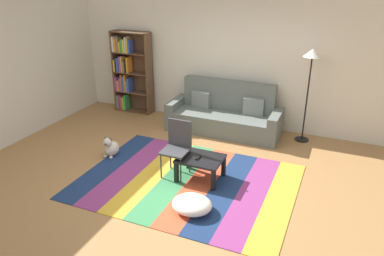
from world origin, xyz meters
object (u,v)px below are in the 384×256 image
coffee_table (200,161)px  pouf (192,204)px  bookshelf (128,72)px  tv_remote (198,157)px  folding_chair (177,143)px  standing_lamp (311,65)px  dog (111,148)px  couch (225,115)px

coffee_table → pouf: (0.22, -0.84, -0.20)m
bookshelf → tv_remote: bookshelf is taller
bookshelf → folding_chair: 3.19m
pouf → standing_lamp: standing_lamp is taller
bookshelf → dog: (0.92, -2.13, -0.76)m
pouf → dog: (-1.96, 0.96, 0.05)m
dog → folding_chair: size_ratio=0.44×
tv_remote → folding_chair: folding_chair is taller
tv_remote → dog: bearing=175.9°
couch → tv_remote: (0.24, -1.99, 0.05)m
pouf → dog: size_ratio=1.40×
coffee_table → pouf: size_ratio=1.23×
couch → standing_lamp: standing_lamp is taller
coffee_table → tv_remote: (-0.03, -0.03, 0.08)m
couch → coffee_table: (0.26, -1.96, -0.02)m
couch → coffee_table: 1.98m
standing_lamp → couch: bearing=-174.2°
couch → bookshelf: size_ratio=1.24×
coffee_table → tv_remote: size_ratio=4.57×
coffee_table → standing_lamp: (1.27, 2.12, 1.16)m
dog → standing_lamp: size_ratio=0.23×
coffee_table → dog: (-1.74, 0.12, -0.15)m
standing_lamp → folding_chair: size_ratio=1.96×
pouf → dog: 2.18m
standing_lamp → folding_chair: bearing=-128.6°
dog → folding_chair: (1.34, -0.09, 0.37)m
couch → tv_remote: 2.01m
bookshelf → tv_remote: (2.63, -2.28, -0.53)m
standing_lamp → coffee_table: bearing=-120.8°
dog → folding_chair: 1.39m
bookshelf → dog: 2.44m
coffee_table → standing_lamp: 2.73m
pouf → tv_remote: bearing=106.6°
tv_remote → coffee_table: bearing=46.3°
bookshelf → pouf: bookshelf is taller
coffee_table → folding_chair: size_ratio=0.76×
pouf → tv_remote: size_ratio=3.72×
bookshelf → folding_chair: bearing=-44.5°
dog → standing_lamp: bearing=33.6°
bookshelf → standing_lamp: size_ratio=1.03×
folding_chair → pouf: bearing=2.1°
pouf → standing_lamp: bearing=70.5°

